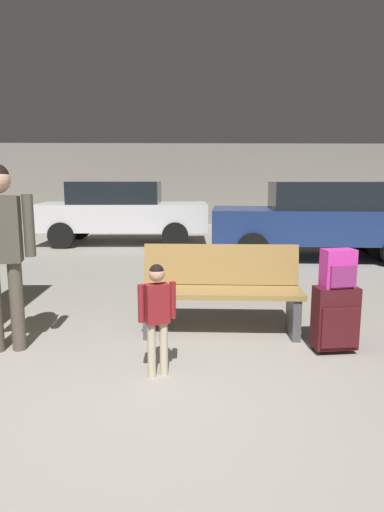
{
  "coord_description": "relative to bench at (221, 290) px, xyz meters",
  "views": [
    {
      "loc": [
        0.18,
        -2.66,
        1.54
      ],
      "look_at": [
        0.27,
        1.3,
        0.85
      ],
      "focal_mm": 30.64,
      "sensor_mm": 36.0,
      "label": 1
    }
  ],
  "objects": [
    {
      "name": "suitcase",
      "position": [
        0.98,
        -0.55,
        -0.12
      ],
      "size": [
        0.4,
        0.26,
        0.6
      ],
      "color": "#471419",
      "rests_on": "ground_plane"
    },
    {
      "name": "bench",
      "position": [
        0.0,
        0.0,
        0.0
      ],
      "size": [
        1.63,
        0.62,
        0.89
      ],
      "color": "#9E7A42",
      "rests_on": "ground_plane"
    },
    {
      "name": "parked_car_near",
      "position": [
        2.31,
        4.27,
        0.36
      ],
      "size": [
        4.24,
        2.1,
        1.51
      ],
      "color": "navy",
      "rests_on": "ground_plane"
    },
    {
      "name": "backpack_bright",
      "position": [
        0.98,
        -0.56,
        0.33
      ],
      "size": [
        0.3,
        0.23,
        0.34
      ],
      "color": "#D833A5",
      "rests_on": "suitcase"
    },
    {
      "name": "adult",
      "position": [
        -1.99,
        -0.44,
        0.6
      ],
      "size": [
        0.57,
        0.26,
        1.68
      ],
      "color": "brown",
      "rests_on": "ground_plane"
    },
    {
      "name": "ground_plane",
      "position": [
        -0.57,
        2.38,
        -0.49
      ],
      "size": [
        18.0,
        18.0,
        0.1
      ],
      "primitive_type": "cube",
      "color": "gray"
    },
    {
      "name": "child",
      "position": [
        -0.59,
        -1.0,
        0.12
      ],
      "size": [
        0.29,
        0.18,
        0.91
      ],
      "color": "beige",
      "rests_on": "ground_plane"
    },
    {
      "name": "parked_car_far",
      "position": [
        -1.89,
        6.47,
        0.36
      ],
      "size": [
        4.12,
        1.84,
        1.51
      ],
      "color": "silver",
      "rests_on": "ground_plane"
    },
    {
      "name": "garage_back_wall",
      "position": [
        -0.57,
        11.24,
        0.96
      ],
      "size": [
        18.0,
        0.12,
        2.8
      ],
      "primitive_type": "cube",
      "color": "gray",
      "rests_on": "ground_plane"
    }
  ]
}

